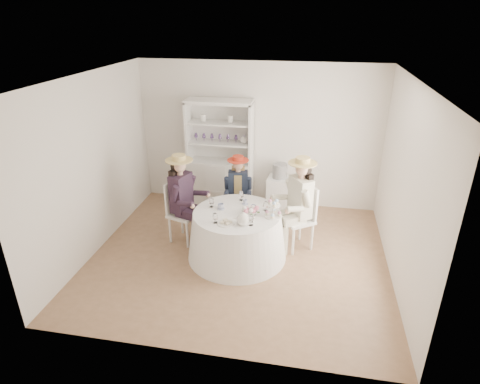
# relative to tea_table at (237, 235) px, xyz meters

# --- Properties ---
(ground) EXTENTS (4.50, 4.50, 0.00)m
(ground) POSITION_rel_tea_table_xyz_m (0.03, -0.00, -0.38)
(ground) COLOR brown
(ground) RESTS_ON ground
(ceiling) EXTENTS (4.50, 4.50, 0.00)m
(ceiling) POSITION_rel_tea_table_xyz_m (0.03, -0.00, 2.32)
(ceiling) COLOR white
(ceiling) RESTS_ON wall_back
(wall_back) EXTENTS (4.50, 0.00, 4.50)m
(wall_back) POSITION_rel_tea_table_xyz_m (0.03, 2.00, 0.97)
(wall_back) COLOR silver
(wall_back) RESTS_ON ground
(wall_front) EXTENTS (4.50, 0.00, 4.50)m
(wall_front) POSITION_rel_tea_table_xyz_m (0.03, -2.00, 0.97)
(wall_front) COLOR silver
(wall_front) RESTS_ON ground
(wall_left) EXTENTS (0.00, 4.50, 4.50)m
(wall_left) POSITION_rel_tea_table_xyz_m (-2.22, -0.00, 0.97)
(wall_left) COLOR silver
(wall_left) RESTS_ON ground
(wall_right) EXTENTS (0.00, 4.50, 4.50)m
(wall_right) POSITION_rel_tea_table_xyz_m (2.28, -0.00, 0.97)
(wall_right) COLOR silver
(wall_right) RESTS_ON ground
(tea_table) EXTENTS (1.51, 1.51, 0.75)m
(tea_table) POSITION_rel_tea_table_xyz_m (0.00, 0.00, 0.00)
(tea_table) COLOR white
(tea_table) RESTS_ON ground
(hutch) EXTENTS (1.39, 0.91, 2.05)m
(hutch) POSITION_rel_tea_table_xyz_m (-0.65, 1.77, 0.35)
(hutch) COLOR silver
(hutch) RESTS_ON ground
(side_table) EXTENTS (0.45, 0.45, 0.66)m
(side_table) POSITION_rel_tea_table_xyz_m (0.48, 1.71, -0.05)
(side_table) COLOR silver
(side_table) RESTS_ON ground
(hatbox) EXTENTS (0.35, 0.35, 0.27)m
(hatbox) POSITION_rel_tea_table_xyz_m (0.48, 1.71, 0.42)
(hatbox) COLOR black
(hatbox) RESTS_ON side_table
(guest_left) EXTENTS (0.61, 0.56, 1.49)m
(guest_left) POSITION_rel_tea_table_xyz_m (-0.93, 0.30, 0.47)
(guest_left) COLOR silver
(guest_left) RESTS_ON ground
(guest_mid) EXTENTS (0.48, 0.50, 1.29)m
(guest_mid) POSITION_rel_tea_table_xyz_m (-0.17, 0.97, 0.36)
(guest_mid) COLOR silver
(guest_mid) RESTS_ON ground
(guest_right) EXTENTS (0.66, 0.62, 1.53)m
(guest_right) POSITION_rel_tea_table_xyz_m (0.89, 0.42, 0.49)
(guest_right) COLOR silver
(guest_right) RESTS_ON ground
(spare_chair) EXTENTS (0.41, 0.41, 0.94)m
(spare_chair) POSITION_rel_tea_table_xyz_m (-0.66, 1.46, 0.13)
(spare_chair) COLOR silver
(spare_chair) RESTS_ON ground
(teacup_a) EXTENTS (0.11, 0.11, 0.08)m
(teacup_a) POSITION_rel_tea_table_xyz_m (-0.26, 0.07, 0.42)
(teacup_a) COLOR white
(teacup_a) RESTS_ON tea_table
(teacup_b) EXTENTS (0.09, 0.09, 0.07)m
(teacup_b) POSITION_rel_tea_table_xyz_m (0.07, 0.30, 0.41)
(teacup_b) COLOR white
(teacup_b) RESTS_ON tea_table
(teacup_c) EXTENTS (0.10, 0.10, 0.07)m
(teacup_c) POSITION_rel_tea_table_xyz_m (0.22, 0.14, 0.41)
(teacup_c) COLOR white
(teacup_c) RESTS_ON tea_table
(flower_bowl) EXTENTS (0.25, 0.25, 0.06)m
(flower_bowl) POSITION_rel_tea_table_xyz_m (0.20, -0.00, 0.41)
(flower_bowl) COLOR white
(flower_bowl) RESTS_ON tea_table
(flower_arrangement) EXTENTS (0.19, 0.19, 0.07)m
(flower_arrangement) POSITION_rel_tea_table_xyz_m (0.21, -0.03, 0.47)
(flower_arrangement) COLOR pink
(flower_arrangement) RESTS_ON tea_table
(table_teapot) EXTENTS (0.26, 0.19, 0.20)m
(table_teapot) POSITION_rel_tea_table_xyz_m (0.16, -0.34, 0.46)
(table_teapot) COLOR white
(table_teapot) RESTS_ON tea_table
(sandwich_plate) EXTENTS (0.24, 0.24, 0.05)m
(sandwich_plate) POSITION_rel_tea_table_xyz_m (-0.09, -0.36, 0.39)
(sandwich_plate) COLOR white
(sandwich_plate) RESTS_ON tea_table
(cupcake_stand) EXTENTS (0.27, 0.27, 0.25)m
(cupcake_stand) POSITION_rel_tea_table_xyz_m (0.54, -0.01, 0.47)
(cupcake_stand) COLOR white
(cupcake_stand) RESTS_ON tea_table
(stemware_set) EXTENTS (0.91, 0.87, 0.15)m
(stemware_set) POSITION_rel_tea_table_xyz_m (0.00, 0.00, 0.45)
(stemware_set) COLOR white
(stemware_set) RESTS_ON tea_table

